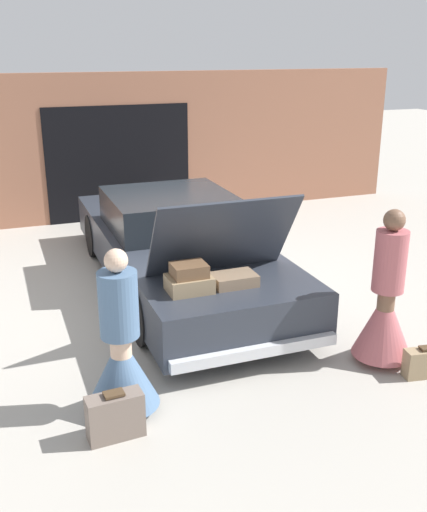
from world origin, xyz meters
TOP-DOWN VIEW (x-y plane):
  - ground_plane at (0.00, 0.00)m, footprint 40.00×40.00m
  - garage_wall_back at (0.00, 3.82)m, footprint 12.00×0.14m
  - car at (-0.00, 0.02)m, footprint 1.99×5.47m
  - person_left at (-1.41, -2.86)m, footprint 0.68×0.68m
  - person_right at (1.41, -2.91)m, footprint 0.64×0.64m
  - suitcase_beside_left_person at (-1.57, -3.24)m, footprint 0.51×0.23m
  - suitcase_beside_right_person at (1.65, -3.34)m, footprint 0.47×0.23m

SIDE VIEW (x-z plane):
  - ground_plane at x=0.00m, z-range 0.00..0.00m
  - suitcase_beside_right_person at x=1.65m, z-range -0.01..0.32m
  - suitcase_beside_left_person at x=-1.57m, z-range -0.01..0.43m
  - person_left at x=-1.41m, z-range -0.24..1.37m
  - car at x=0.00m, z-range -0.29..1.43m
  - person_right at x=1.41m, z-range -0.25..1.46m
  - garage_wall_back at x=0.00m, z-range -0.01..2.79m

